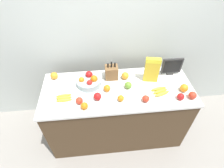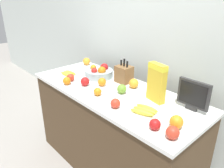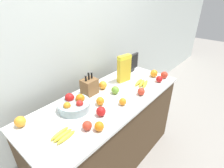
% 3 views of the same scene
% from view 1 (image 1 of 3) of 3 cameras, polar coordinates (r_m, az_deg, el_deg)
% --- Properties ---
extents(ground_plane, '(14.00, 14.00, 0.00)m').
position_cam_1_polar(ground_plane, '(2.69, 1.44, -15.00)').
color(ground_plane, gray).
extents(wall_back, '(9.00, 0.06, 2.60)m').
position_cam_1_polar(wall_back, '(2.20, 0.22, 16.66)').
color(wall_back, silver).
rests_on(wall_back, ground_plane).
extents(counter, '(1.72, 0.69, 0.89)m').
position_cam_1_polar(counter, '(2.32, 1.63, -9.26)').
color(counter, '#4C3823').
rests_on(counter, ground_plane).
extents(knife_block, '(0.15, 0.13, 0.26)m').
position_cam_1_polar(knife_block, '(2.07, -0.18, 3.87)').
color(knife_block, brown).
rests_on(knife_block, counter).
extents(small_monitor, '(0.24, 0.03, 0.23)m').
position_cam_1_polar(small_monitor, '(2.21, 18.96, 5.48)').
color(small_monitor, '#2D2D2D').
rests_on(small_monitor, counter).
extents(cereal_box, '(0.17, 0.09, 0.31)m').
position_cam_1_polar(cereal_box, '(2.03, 12.92, 4.79)').
color(cereal_box, gold).
rests_on(cereal_box, counter).
extents(fruit_bowl, '(0.29, 0.29, 0.13)m').
position_cam_1_polar(fruit_bowl, '(2.02, -7.48, 0.98)').
color(fruit_bowl, '#99B2B7').
rests_on(fruit_bowl, counter).
extents(banana_bunch_left, '(0.18, 0.11, 0.03)m').
position_cam_1_polar(banana_bunch_left, '(1.94, -15.43, -4.37)').
color(banana_bunch_left, yellow).
rests_on(banana_bunch_left, counter).
extents(banana_bunch_right, '(0.20, 0.16, 0.04)m').
position_cam_1_polar(banana_bunch_right, '(2.00, 15.50, -2.28)').
color(banana_bunch_right, yellow).
rests_on(banana_bunch_right, counter).
extents(apple_near_bananas, '(0.08, 0.08, 0.08)m').
position_cam_1_polar(apple_near_bananas, '(1.97, 5.29, -0.36)').
color(apple_near_bananas, '#6B9E33').
rests_on(apple_near_bananas, counter).
extents(apple_front, '(0.07, 0.07, 0.07)m').
position_cam_1_polar(apple_front, '(1.99, 21.51, -3.85)').
color(apple_front, red).
rests_on(apple_front, counter).
extents(apple_leftmost, '(0.08, 0.08, 0.08)m').
position_cam_1_polar(apple_leftmost, '(1.86, 10.96, -4.76)').
color(apple_leftmost, red).
rests_on(apple_leftmost, counter).
extents(apple_middle, '(0.08, 0.08, 0.08)m').
position_cam_1_polar(apple_middle, '(2.04, 24.80, -3.39)').
color(apple_middle, red).
rests_on(apple_middle, counter).
extents(apple_rear, '(0.08, 0.08, 0.08)m').
position_cam_1_polar(apple_rear, '(1.85, -4.77, -4.05)').
color(apple_rear, red).
rests_on(apple_rear, counter).
extents(apple_by_knife_block, '(0.08, 0.08, 0.08)m').
position_cam_1_polar(apple_by_knife_block, '(1.84, -10.64, -5.37)').
color(apple_by_knife_block, red).
rests_on(apple_by_knife_block, counter).
extents(orange_back_center, '(0.09, 0.09, 0.09)m').
position_cam_1_polar(orange_back_center, '(2.09, 4.31, 2.74)').
color(orange_back_center, orange).
rests_on(orange_back_center, counter).
extents(orange_mid_left, '(0.09, 0.09, 0.09)m').
position_cam_1_polar(orange_mid_left, '(2.20, -18.39, 2.63)').
color(orange_mid_left, orange).
rests_on(orange_mid_left, counter).
extents(orange_by_cereal, '(0.07, 0.07, 0.07)m').
position_cam_1_polar(orange_by_cereal, '(1.84, 2.89, -4.68)').
color(orange_by_cereal, orange).
rests_on(orange_by_cereal, counter).
extents(orange_front_left, '(0.09, 0.09, 0.09)m').
position_cam_1_polar(orange_front_left, '(2.09, 22.48, -1.21)').
color(orange_front_left, orange).
rests_on(orange_front_left, counter).
extents(orange_front_center, '(0.08, 0.08, 0.08)m').
position_cam_1_polar(orange_front_center, '(1.93, -1.65, -1.38)').
color(orange_front_center, orange).
rests_on(orange_front_center, counter).
extents(orange_front_right, '(0.07, 0.07, 0.07)m').
position_cam_1_polar(orange_front_right, '(1.79, -9.03, -7.08)').
color(orange_front_right, orange).
rests_on(orange_front_right, counter).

